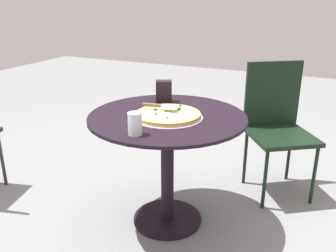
% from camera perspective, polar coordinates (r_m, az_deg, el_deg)
% --- Properties ---
extents(ground_plane, '(10.00, 10.00, 0.00)m').
position_cam_1_polar(ground_plane, '(2.41, -0.10, -14.62)').
color(ground_plane, gray).
extents(patio_table, '(0.93, 0.93, 0.71)m').
position_cam_1_polar(patio_table, '(2.15, -0.10, -2.76)').
color(patio_table, black).
rests_on(patio_table, ground).
extents(pizza_on_tray, '(0.40, 0.40, 0.05)m').
position_cam_1_polar(pizza_on_tray, '(2.05, 0.00, 1.78)').
color(pizza_on_tray, silver).
rests_on(pizza_on_tray, patio_table).
extents(pizza_server, '(0.10, 0.22, 0.02)m').
position_cam_1_polar(pizza_server, '(2.08, -1.34, 3.14)').
color(pizza_server, silver).
rests_on(pizza_server, pizza_on_tray).
extents(drinking_cup, '(0.07, 0.07, 0.11)m').
position_cam_1_polar(drinking_cup, '(1.79, -5.26, 0.37)').
color(drinking_cup, silver).
rests_on(drinking_cup, patio_table).
extents(napkin_dispenser, '(0.11, 0.12, 0.14)m').
position_cam_1_polar(napkin_dispenser, '(2.34, -0.68, 5.52)').
color(napkin_dispenser, black).
rests_on(napkin_dispenser, patio_table).
extents(patio_chair_near, '(0.58, 0.58, 0.94)m').
position_cam_1_polar(patio_chair_near, '(2.66, 16.93, 0.87)').
color(patio_chair_near, black).
rests_on(patio_chair_near, ground).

